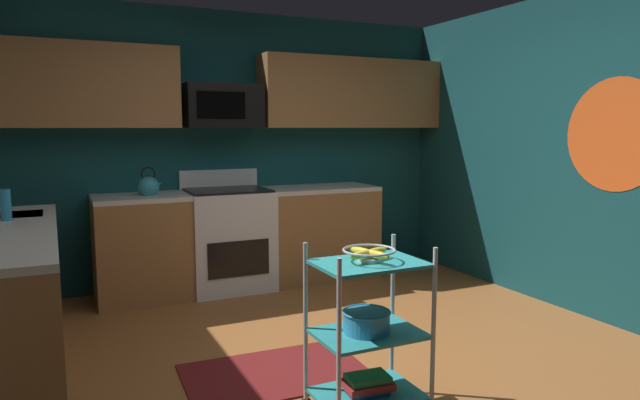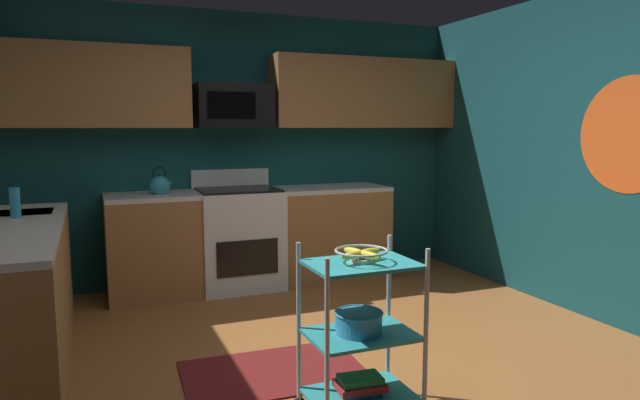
# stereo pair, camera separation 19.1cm
# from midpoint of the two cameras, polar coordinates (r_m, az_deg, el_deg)

# --- Properties ---
(floor) EXTENTS (4.40, 4.80, 0.04)m
(floor) POSITION_cam_midpoint_polar(r_m,az_deg,el_deg) (3.68, 1.45, -17.12)
(floor) COLOR #995B2D
(floor) RESTS_ON ground
(wall_back) EXTENTS (4.52, 0.06, 2.60)m
(wall_back) POSITION_cam_midpoint_polar(r_m,az_deg,el_deg) (5.63, -9.77, 5.15)
(wall_back) COLOR #14474C
(wall_back) RESTS_ON ground
(wall_right) EXTENTS (0.06, 4.80, 2.60)m
(wall_right) POSITION_cam_midpoint_polar(r_m,az_deg,el_deg) (4.80, 26.08, 4.15)
(wall_right) COLOR #14474C
(wall_right) RESTS_ON ground
(wall_flower_decal) EXTENTS (0.00, 0.85, 0.85)m
(wall_flower_decal) POSITION_cam_midpoint_polar(r_m,az_deg,el_deg) (4.73, 26.55, 5.90)
(wall_flower_decal) COLOR #E5591E
(counter_run) EXTENTS (3.53, 2.71, 0.92)m
(counter_run) POSITION_cam_midpoint_polar(r_m,az_deg,el_deg) (4.66, -16.58, -5.90)
(counter_run) COLOR #9E6B3D
(counter_run) RESTS_ON ground
(oven_range) EXTENTS (0.76, 0.65, 1.10)m
(oven_range) POSITION_cam_midpoint_polar(r_m,az_deg,el_deg) (5.37, -10.26, -3.80)
(oven_range) COLOR white
(oven_range) RESTS_ON ground
(upper_cabinets) EXTENTS (4.40, 0.33, 0.70)m
(upper_cabinets) POSITION_cam_midpoint_polar(r_m,az_deg,el_deg) (5.46, -8.97, 10.87)
(upper_cabinets) COLOR #9E6B3D
(microwave) EXTENTS (0.70, 0.39, 0.40)m
(microwave) POSITION_cam_midpoint_polar(r_m,az_deg,el_deg) (5.38, -10.86, 9.29)
(microwave) COLOR black
(rolling_cart) EXTENTS (0.61, 0.41, 0.91)m
(rolling_cart) POSITION_cam_midpoint_polar(r_m,az_deg,el_deg) (2.99, 3.01, -13.25)
(rolling_cart) COLOR silver
(rolling_cart) RESTS_ON ground
(fruit_bowl) EXTENTS (0.27, 0.27, 0.07)m
(fruit_bowl) POSITION_cam_midpoint_polar(r_m,az_deg,el_deg) (2.87, 3.07, -5.33)
(fruit_bowl) COLOR silver
(fruit_bowl) RESTS_ON rolling_cart
(mixing_bowl_large) EXTENTS (0.25, 0.25, 0.11)m
(mixing_bowl_large) POSITION_cam_midpoint_polar(r_m,az_deg,el_deg) (2.97, 2.82, -12.09)
(mixing_bowl_large) COLOR #338CBF
(mixing_bowl_large) RESTS_ON rolling_cart
(book_stack) EXTENTS (0.26, 0.19, 0.10)m
(book_stack) POSITION_cam_midpoint_polar(r_m,az_deg,el_deg) (3.10, 2.97, -18.03)
(book_stack) COLOR #1E4C8C
(book_stack) RESTS_ON rolling_cart
(kettle) EXTENTS (0.21, 0.18, 0.26)m
(kettle) POSITION_cam_midpoint_polar(r_m,az_deg,el_deg) (5.16, -17.89, 1.33)
(kettle) COLOR teal
(kettle) RESTS_ON counter_run
(dish_soap_bottle) EXTENTS (0.06, 0.06, 0.20)m
(dish_soap_bottle) POSITION_cam_midpoint_polar(r_m,az_deg,el_deg) (4.11, -30.29, -0.44)
(dish_soap_bottle) COLOR #2D8CBF
(dish_soap_bottle) RESTS_ON counter_run
(floor_rug) EXTENTS (1.13, 0.75, 0.01)m
(floor_rug) POSITION_cam_midpoint_polar(r_m,az_deg,el_deg) (3.65, -6.10, -16.96)
(floor_rug) COLOR maroon
(floor_rug) RESTS_ON ground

